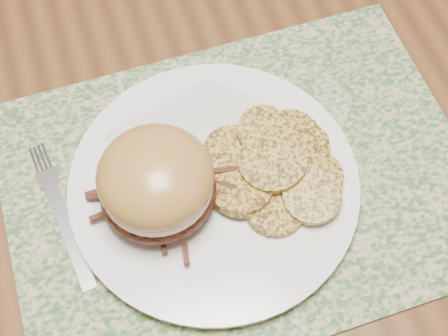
{
  "coord_description": "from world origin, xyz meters",
  "views": [
    {
      "loc": [
        -0.07,
        -0.31,
        1.3
      ],
      "look_at": [
        0.01,
        -0.06,
        0.79
      ],
      "focal_mm": 50.0,
      "sensor_mm": 36.0,
      "label": 1
    }
  ],
  "objects_px": {
    "dining_table": "(198,177)",
    "fork": "(61,213)",
    "pork_sandwich": "(157,183)",
    "dinner_plate": "(214,185)"
  },
  "relations": [
    {
      "from": "dining_table",
      "to": "fork",
      "type": "bearing_deg",
      "value": -164.85
    },
    {
      "from": "pork_sandwich",
      "to": "dining_table",
      "type": "bearing_deg",
      "value": 49.1
    },
    {
      "from": "dinner_plate",
      "to": "dining_table",
      "type": "bearing_deg",
      "value": 91.53
    },
    {
      "from": "pork_sandwich",
      "to": "fork",
      "type": "relative_size",
      "value": 0.67
    },
    {
      "from": "dining_table",
      "to": "fork",
      "type": "relative_size",
      "value": 9.18
    },
    {
      "from": "dining_table",
      "to": "dinner_plate",
      "type": "bearing_deg",
      "value": -88.47
    },
    {
      "from": "dinner_plate",
      "to": "pork_sandwich",
      "type": "distance_m",
      "value": 0.07
    },
    {
      "from": "dinner_plate",
      "to": "fork",
      "type": "xyz_separation_m",
      "value": [
        -0.15,
        0.02,
        -0.01
      ]
    },
    {
      "from": "dining_table",
      "to": "pork_sandwich",
      "type": "xyz_separation_m",
      "value": [
        -0.05,
        -0.06,
        0.14
      ]
    },
    {
      "from": "fork",
      "to": "pork_sandwich",
      "type": "bearing_deg",
      "value": -22.03
    }
  ]
}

